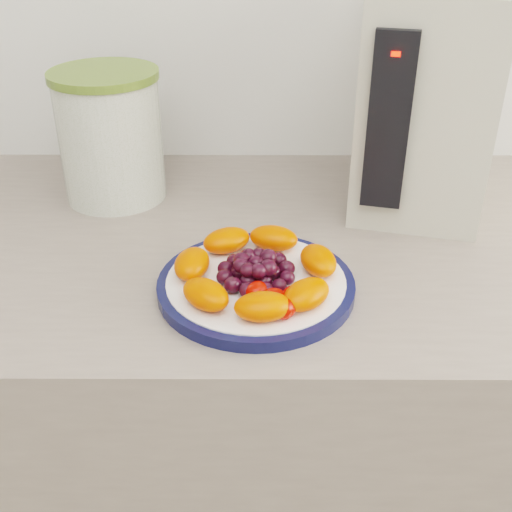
{
  "coord_description": "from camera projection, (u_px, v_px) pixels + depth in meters",
  "views": [
    {
      "loc": [
        0.02,
        0.41,
        1.34
      ],
      "look_at": [
        0.02,
        1.06,
        0.95
      ],
      "focal_mm": 45.0,
      "sensor_mm": 36.0,
      "label": 1
    }
  ],
  "objects": [
    {
      "name": "appliance_panel",
      "position": [
        389.0,
        123.0,
        0.83
      ],
      "size": [
        0.06,
        0.03,
        0.23
      ],
      "primitive_type": "cube",
      "rotation": [
        0.0,
        0.0,
        -0.24
      ],
      "color": "black",
      "rests_on": "appliance_body"
    },
    {
      "name": "counter",
      "position": [
        244.0,
        457.0,
        1.14
      ],
      "size": [
        3.5,
        0.6,
        0.9
      ],
      "primitive_type": "cube",
      "color": "gray",
      "rests_on": "floor"
    },
    {
      "name": "canister_lid",
      "position": [
        103.0,
        75.0,
        0.92
      ],
      "size": [
        0.21,
        0.21,
        0.01
      ],
      "primitive_type": "cylinder",
      "rotation": [
        0.0,
        0.0,
        -0.39
      ],
      "color": "#5D732C",
      "rests_on": "canister"
    },
    {
      "name": "cabinet_face",
      "position": [
        244.0,
        468.0,
        1.15
      ],
      "size": [
        3.48,
        0.58,
        0.84
      ],
      "primitive_type": "cube",
      "color": "olive",
      "rests_on": "floor"
    },
    {
      "name": "fruit_plate",
      "position": [
        257.0,
        272.0,
        0.76
      ],
      "size": [
        0.21,
        0.21,
        0.03
      ],
      "color": "#F43800",
      "rests_on": "plate_face"
    },
    {
      "name": "plate_rim",
      "position": [
        256.0,
        286.0,
        0.78
      ],
      "size": [
        0.24,
        0.24,
        0.01
      ],
      "primitive_type": "cylinder",
      "color": "#0F143C",
      "rests_on": "counter"
    },
    {
      "name": "plate_face",
      "position": [
        256.0,
        285.0,
        0.78
      ],
      "size": [
        0.22,
        0.22,
        0.02
      ],
      "primitive_type": "cylinder",
      "color": "white",
      "rests_on": "counter"
    },
    {
      "name": "appliance_body",
      "position": [
        426.0,
        99.0,
        0.93
      ],
      "size": [
        0.24,
        0.29,
        0.32
      ],
      "primitive_type": "cube",
      "rotation": [
        0.0,
        0.0,
        -0.24
      ],
      "color": "#BBB7A3",
      "rests_on": "counter"
    },
    {
      "name": "canister",
      "position": [
        111.0,
        140.0,
        0.97
      ],
      "size": [
        0.2,
        0.2,
        0.19
      ],
      "primitive_type": "cylinder",
      "rotation": [
        0.0,
        0.0,
        -0.39
      ],
      "color": "#485B20",
      "rests_on": "counter"
    },
    {
      "name": "appliance_led",
      "position": [
        396.0,
        54.0,
        0.77
      ],
      "size": [
        0.01,
        0.01,
        0.01
      ],
      "primitive_type": "cube",
      "rotation": [
        0.0,
        0.0,
        -0.24
      ],
      "color": "#FF0C05",
      "rests_on": "appliance_panel"
    }
  ]
}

